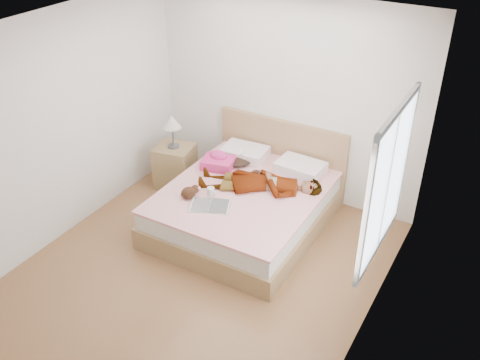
{
  "coord_description": "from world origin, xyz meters",
  "views": [
    {
      "loc": [
        2.62,
        -3.71,
        3.89
      ],
      "look_at": [
        0.0,
        0.85,
        0.7
      ],
      "focal_mm": 40.0,
      "sensor_mm": 36.0,
      "label": 1
    }
  ],
  "objects": [
    {
      "name": "ground",
      "position": [
        0.0,
        0.0,
        0.0
      ],
      "size": [
        4.0,
        4.0,
        0.0
      ],
      "primitive_type": "plane",
      "color": "#4D2F18",
      "rests_on": "ground"
    },
    {
      "name": "woman",
      "position": [
        0.14,
        1.11,
        0.61
      ],
      "size": [
        1.57,
        1.04,
        0.2
      ],
      "primitive_type": "imported",
      "rotation": [
        0.0,
        0.0,
        -1.21
      ],
      "color": "white",
      "rests_on": "bed"
    },
    {
      "name": "hair",
      "position": [
        -0.43,
        1.56,
        0.55
      ],
      "size": [
        0.56,
        0.65,
        0.09
      ],
      "primitive_type": "ellipsoid",
      "rotation": [
        0.0,
        0.0,
        -0.16
      ],
      "color": "black",
      "rests_on": "bed"
    },
    {
      "name": "phone",
      "position": [
        -0.36,
        1.51,
        0.67
      ],
      "size": [
        0.07,
        0.09,
        0.05
      ],
      "primitive_type": "cube",
      "rotation": [
        0.44,
        0.0,
        0.36
      ],
      "color": "silver",
      "rests_on": "bed"
    },
    {
      "name": "room_shell",
      "position": [
        1.77,
        0.3,
        1.5
      ],
      "size": [
        4.0,
        4.0,
        4.0
      ],
      "color": "white",
      "rests_on": "ground"
    },
    {
      "name": "bed",
      "position": [
        0.0,
        1.04,
        0.28
      ],
      "size": [
        1.8,
        2.08,
        1.0
      ],
      "color": "brown",
      "rests_on": "ground"
    },
    {
      "name": "towel",
      "position": [
        -0.56,
        1.26,
        0.59
      ],
      "size": [
        0.45,
        0.39,
        0.2
      ],
      "color": "#DC3B81",
      "rests_on": "bed"
    },
    {
      "name": "magazine",
      "position": [
        -0.16,
        0.45,
        0.52
      ],
      "size": [
        0.53,
        0.45,
        0.03
      ],
      "color": "white",
      "rests_on": "bed"
    },
    {
      "name": "coffee_mug",
      "position": [
        -0.28,
        0.66,
        0.56
      ],
      "size": [
        0.13,
        0.1,
        0.1
      ],
      "color": "silver",
      "rests_on": "bed"
    },
    {
      "name": "plush_toy",
      "position": [
        -0.47,
        0.5,
        0.58
      ],
      "size": [
        0.21,
        0.26,
        0.13
      ],
      "color": "black",
      "rests_on": "bed"
    },
    {
      "name": "nightstand",
      "position": [
        -1.27,
        1.29,
        0.35
      ],
      "size": [
        0.56,
        0.52,
        1.05
      ],
      "color": "olive",
      "rests_on": "ground"
    }
  ]
}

